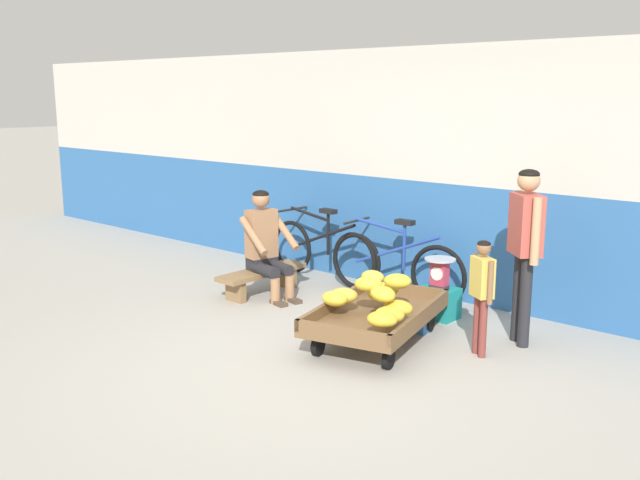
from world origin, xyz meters
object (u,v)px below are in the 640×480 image
Objects in this scene: bicycle_near_left at (322,250)px; bicycle_far_left at (395,265)px; customer_child at (482,285)px; customer_adult at (525,237)px; weighing_scale at (440,273)px; shopping_bag at (419,320)px; low_bench at (262,276)px; vendor_seated at (266,244)px; plastic_crate at (439,303)px; banana_cart at (377,317)px.

bicycle_far_left is at bearing -1.13° from bicycle_near_left.
customer_adult is at bearing 75.33° from customer_child.
weighing_scale is at bearing 140.96° from customer_child.
shopping_bag is at bearing -23.27° from bicycle_near_left.
shopping_bag is (-0.70, 0.15, -0.49)m from customer_child.
bicycle_near_left is at bearing 156.73° from shopping_bag.
low_bench is at bearing 177.90° from customer_child.
vendor_seated is 0.69× the size of bicycle_near_left.
plastic_crate is at bearing 140.91° from customer_child.
customer_child is (0.79, -0.64, 0.46)m from plastic_crate.
customer_child is at bearing -31.79° from bicycle_far_left.
vendor_seated is at bearing -91.64° from bicycle_near_left.
vendor_seated is 1.94m from plastic_crate.
bicycle_far_left is (1.08, 0.86, -0.21)m from vendor_seated.
plastic_crate is 1.82m from bicycle_near_left.
banana_cart is at bearing -91.72° from plastic_crate.
bicycle_far_left is at bearing 157.62° from weighing_scale.
plastic_crate is 1.12m from customer_child.
vendor_seated is (0.09, -0.02, 0.37)m from low_bench.
shopping_bag is (0.09, -0.49, -0.33)m from weighing_scale.
customer_child is at bearing 21.86° from banana_cart.
low_bench reaches higher than shopping_bag.
plastic_crate is 1.23m from customer_adult.
plastic_crate is at bearing 88.28° from banana_cart.
weighing_scale is (1.81, 0.56, -0.11)m from vendor_seated.
vendor_seated is at bearing -141.50° from bicycle_far_left.
customer_child is at bearing -39.04° from weighing_scale.
bicycle_near_left is 2.81m from customer_adult.
plastic_crate is 0.24× the size of customer_adult.
banana_cart reaches higher than shopping_bag.
bicycle_near_left is 1.08× the size of customer_adult.
vendor_seated reaches higher than plastic_crate.
low_bench is 0.38m from vendor_seated.
customer_adult is at bearing 40.80° from banana_cart.
bicycle_far_left reaches higher than low_bench.
customer_adult reaches higher than banana_cart.
bicycle_far_left is at bearing 148.21° from customer_child.
customer_child is (2.57, -0.96, 0.25)m from bicycle_near_left.
customer_adult is at bearing -15.33° from bicycle_far_left.
banana_cart is 1.04× the size of customer_adult.
customer_adult reaches higher than shopping_bag.
vendor_seated is 0.69× the size of bicycle_far_left.
banana_cart is 1.91m from low_bench.
bicycle_near_left is 2.06m from shopping_bag.
plastic_crate is 1.50× the size of shopping_bag.
banana_cart is 1.86m from vendor_seated.
weighing_scale reaches higher than shopping_bag.
weighing_scale is (0.00, -0.00, 0.30)m from plastic_crate.
plastic_crate is at bearing -22.31° from bicycle_far_left.
low_bench is at bearing -178.39° from shopping_bag.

